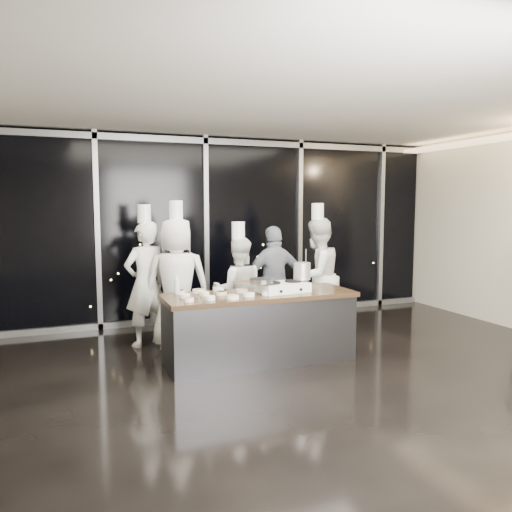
# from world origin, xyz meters

# --- Properties ---
(ground) EXTENTS (9.00, 9.00, 0.00)m
(ground) POSITION_xyz_m (0.00, 0.00, 0.00)
(ground) COLOR black
(ground) RESTS_ON ground
(room_shell) EXTENTS (9.02, 7.02, 3.21)m
(room_shell) POSITION_xyz_m (0.18, 0.00, 2.25)
(room_shell) COLOR beige
(room_shell) RESTS_ON ground
(window_wall) EXTENTS (8.90, 0.11, 3.20)m
(window_wall) POSITION_xyz_m (0.00, 3.43, 1.60)
(window_wall) COLOR black
(window_wall) RESTS_ON ground
(demo_counter) EXTENTS (2.46, 0.86, 0.90)m
(demo_counter) POSITION_xyz_m (0.00, 0.90, 0.45)
(demo_counter) COLOR #3A3A3F
(demo_counter) RESTS_ON ground
(stove) EXTENTS (0.68, 0.47, 0.14)m
(stove) POSITION_xyz_m (0.31, 0.87, 0.96)
(stove) COLOR white
(stove) RESTS_ON demo_counter
(frying_pan) EXTENTS (0.55, 0.34, 0.05)m
(frying_pan) POSITION_xyz_m (-0.01, 0.83, 1.07)
(frying_pan) COLOR slate
(frying_pan) RESTS_ON stove
(stock_pot) EXTENTS (0.25, 0.25, 0.22)m
(stock_pot) POSITION_xyz_m (0.61, 0.92, 1.15)
(stock_pot) COLOR silver
(stock_pot) RESTS_ON stove
(prep_bowls) EXTENTS (1.41, 0.74, 0.05)m
(prep_bowls) POSITION_xyz_m (-0.45, 0.92, 0.93)
(prep_bowls) COLOR white
(prep_bowls) RESTS_ON demo_counter
(squeeze_bottle) EXTENTS (0.07, 0.07, 0.25)m
(squeeze_bottle) POSITION_xyz_m (-1.01, 1.19, 1.02)
(squeeze_bottle) COLOR silver
(squeeze_bottle) RESTS_ON demo_counter
(chef_far_left) EXTENTS (0.77, 0.64, 2.03)m
(chef_far_left) POSITION_xyz_m (-1.24, 2.19, 0.92)
(chef_far_left) COLOR silver
(chef_far_left) RESTS_ON ground
(chef_left) EXTENTS (1.03, 0.81, 2.08)m
(chef_left) POSITION_xyz_m (-0.84, 1.92, 0.94)
(chef_left) COLOR silver
(chef_left) RESTS_ON ground
(chef_center) EXTENTS (0.88, 0.76, 1.78)m
(chef_center) POSITION_xyz_m (0.04, 1.82, 0.79)
(chef_center) COLOR silver
(chef_center) RESTS_ON ground
(guest) EXTENTS (1.00, 0.43, 1.70)m
(guest) POSITION_xyz_m (0.70, 2.02, 0.85)
(guest) COLOR #15213B
(guest) RESTS_ON ground
(chef_right) EXTENTS (1.07, 0.95, 2.05)m
(chef_right) POSITION_xyz_m (1.36, 1.89, 0.92)
(chef_right) COLOR silver
(chef_right) RESTS_ON ground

